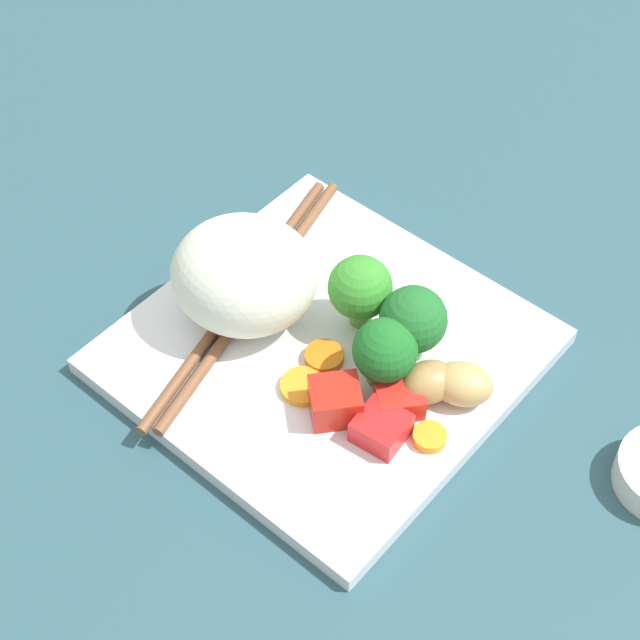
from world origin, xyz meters
TOP-DOWN VIEW (x-y plane):
  - ground_plane at (0.00, 0.00)cm, footprint 110.00×110.00cm
  - square_plate at (0.00, 0.00)cm, footprint 23.92×23.92cm
  - rice_mound at (-1.17, 5.60)cm, footprint 11.95×12.28cm
  - broccoli_floret_0 at (0.28, -4.54)cm, footprint 4.00×4.00cm
  - broccoli_floret_1 at (2.75, -4.64)cm, footprint 4.23×4.23cm
  - broccoli_floret_2 at (2.74, -0.59)cm, footprint 4.12×4.12cm
  - carrot_slice_0 at (-1.01, -0.71)cm, footprint 3.49×3.49cm
  - carrot_slice_1 at (-1.80, -9.33)cm, footprint 2.41×2.41cm
  - carrot_slice_2 at (-3.57, -1.09)cm, footprint 3.12×3.12cm
  - pepper_chunk_0 at (-3.35, -6.89)cm, footprint 3.05×3.09cm
  - pepper_chunk_1 at (-3.74, -3.74)cm, footprint 4.07×4.06cm
  - pepper_chunk_2 at (-1.15, -6.65)cm, footprint 3.45×3.38cm
  - chicken_piece_0 at (2.05, -8.95)cm, footprint 4.29×4.70cm
  - chicken_piece_1 at (0.92, -7.29)cm, footprint 4.45×4.18cm
  - chopstick_pair at (-0.50, 6.41)cm, footprint 23.72×6.76cm

SIDE VIEW (x-z plane):
  - ground_plane at x=0.00cm, z-range -2.00..0.00cm
  - square_plate at x=0.00cm, z-range 0.00..1.22cm
  - carrot_slice_2 at x=-3.57cm, z-range 1.22..1.71cm
  - carrot_slice_1 at x=-1.80cm, z-range 1.22..1.85cm
  - carrot_slice_0 at x=-1.01cm, z-range 1.22..1.89cm
  - chopstick_pair at x=-0.50cm, z-range 1.22..1.96cm
  - pepper_chunk_0 at x=-3.35cm, z-range 1.22..2.88cm
  - pepper_chunk_2 at x=-1.15cm, z-range 1.22..2.90cm
  - pepper_chunk_1 at x=-3.74cm, z-range 1.22..3.57cm
  - chicken_piece_1 at x=0.92cm, z-range 1.22..3.68cm
  - chicken_piece_0 at x=2.05cm, z-range 1.22..3.73cm
  - broccoli_floret_0 at x=0.28cm, z-range 1.52..6.69cm
  - broccoli_floret_1 at x=2.75cm, z-range 1.74..7.35cm
  - broccoli_floret_2 at x=2.74cm, z-range 1.76..7.50cm
  - rice_mound at x=-1.17cm, z-range 1.22..8.70cm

